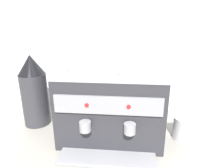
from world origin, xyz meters
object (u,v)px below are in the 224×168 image
milk_pitcher (182,128)px  ceramic_cup_2 (138,66)px  ceramic_bowl_0 (94,61)px  ceramic_bowl_1 (143,64)px  ceramic_cup_0 (112,60)px  ceramic_cup_4 (113,66)px  ceramic_cup_3 (122,58)px  ceramic_cup_1 (76,63)px  coffee_grinder (34,91)px  espresso_machine (112,101)px

milk_pitcher → ceramic_cup_2: bearing=-167.9°
milk_pitcher → ceramic_bowl_0: bearing=170.1°
ceramic_bowl_0 → ceramic_bowl_1: ceramic_bowl_0 is taller
ceramic_cup_0 → ceramic_cup_4: bearing=-83.0°
ceramic_cup_3 → ceramic_bowl_1: 0.14m
ceramic_cup_1 → coffee_grinder: bearing=156.7°
ceramic_cup_0 → coffee_grinder: size_ratio=0.24×
espresso_machine → ceramic_cup_3: (0.05, 0.08, 0.24)m
ceramic_cup_4 → coffee_grinder: ceramic_cup_4 is taller
ceramic_cup_1 → ceramic_bowl_1: size_ratio=0.86×
ceramic_cup_4 → ceramic_bowl_0: ceramic_cup_4 is taller
ceramic_bowl_0 → ceramic_cup_0: bearing=-25.6°
espresso_machine → ceramic_cup_2: bearing=-32.0°
ceramic_cup_1 → coffee_grinder: size_ratio=0.24×
ceramic_cup_3 → ceramic_bowl_1: ceramic_cup_3 is taller
espresso_machine → coffee_grinder: bearing=172.9°
ceramic_cup_2 → ceramic_cup_3: bearing=117.1°
ceramic_cup_0 → ceramic_cup_4: ceramic_cup_4 is taller
ceramic_cup_0 → milk_pitcher: (0.41, -0.04, -0.38)m
espresso_machine → ceramic_cup_4: bearing=-81.8°
ceramic_cup_4 → milk_pitcher: size_ratio=0.72×
ceramic_cup_0 → coffee_grinder: (-0.50, 0.05, -0.22)m
ceramic_cup_2 → milk_pitcher: size_ratio=0.76×
ceramic_cup_2 → coffee_grinder: ceramic_cup_2 is taller
ceramic_cup_0 → coffee_grinder: 0.55m
ceramic_cup_0 → ceramic_cup_1: 0.20m
ceramic_cup_2 → ceramic_cup_0: bearing=145.3°
espresso_machine → ceramic_cup_0: bearing=75.7°
ceramic_bowl_1 → coffee_grinder: size_ratio=0.28×
ceramic_bowl_0 → ceramic_cup_4: bearing=-57.4°
ceramic_cup_2 → ceramic_cup_3: 0.19m
ceramic_bowl_0 → coffee_grinder: coffee_grinder is taller
ceramic_cup_0 → ceramic_cup_1: bearing=-154.6°
ceramic_cup_3 → ceramic_bowl_0: bearing=-172.1°
ceramic_cup_0 → milk_pitcher: size_ratio=0.83×
ceramic_cup_1 → ceramic_cup_2: (0.32, -0.01, -0.00)m
ceramic_cup_1 → ceramic_bowl_1: bearing=16.5°
ceramic_bowl_0 → ceramic_bowl_1: bearing=-7.0°
ceramic_bowl_0 → ceramic_cup_1: bearing=-115.6°
ceramic_cup_4 → ceramic_bowl_0: 0.24m
ceramic_cup_0 → ceramic_cup_4: 0.15m
espresso_machine → ceramic_bowl_0: bearing=150.7°
ceramic_cup_4 → coffee_grinder: bearing=158.5°
ceramic_cup_3 → ceramic_bowl_1: size_ratio=0.79×
ceramic_bowl_1 → coffee_grinder: 0.70m
ceramic_cup_2 → ceramic_cup_3: size_ratio=0.99×
ceramic_cup_1 → ceramic_bowl_0: 0.16m
ceramic_cup_4 → milk_pitcher: ceramic_cup_4 is taller
ceramic_cup_2 → ceramic_bowl_0: (-0.25, 0.15, -0.01)m
ceramic_bowl_0 → ceramic_bowl_1: (0.28, -0.03, -0.00)m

